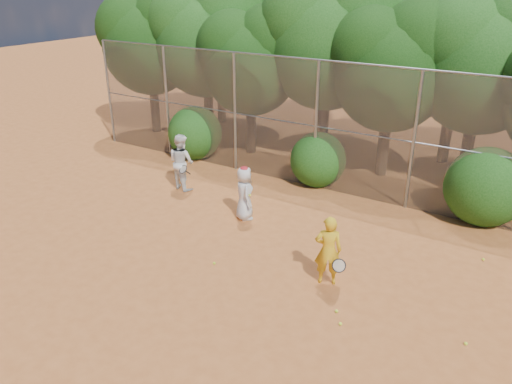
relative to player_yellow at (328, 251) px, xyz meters
The scene contains 22 objects.
ground 2.19m from the player_yellow, 143.89° to the right, with size 80.00×80.00×0.00m, color #A65625.
fence_back 5.26m from the player_yellow, 110.17° to the left, with size 20.05×0.09×4.03m.
tree_0 13.40m from the player_yellow, 148.34° to the left, with size 4.38×3.81×6.00m.
tree_1 11.78m from the player_yellow, 139.47° to the left, with size 4.64×4.03×6.35m.
tree_2 9.43m from the player_yellow, 132.56° to the left, with size 3.99×3.47×5.47m.
tree_3 9.17m from the player_yellow, 115.11° to the left, with size 4.89×4.26×6.70m.
tree_4 7.71m from the player_yellow, 98.82° to the left, with size 4.19×3.64×5.73m.
tree_5 8.60m from the player_yellow, 79.78° to the left, with size 4.51×3.92×6.17m.
tree_9 14.04m from the player_yellow, 134.82° to the left, with size 4.83×4.20×6.62m.
tree_10 11.51m from the player_yellow, 114.94° to the left, with size 5.15×4.48×7.06m.
tree_11 10.03m from the player_yellow, 87.49° to the left, with size 4.64×4.03×6.35m.
bush_0 9.19m from the player_yellow, 146.29° to the left, with size 2.00×2.00×2.00m, color #174611.
bush_1 5.75m from the player_yellow, 117.41° to the left, with size 1.80×1.80×1.80m, color #174611.
bush_2 5.62m from the player_yellow, 65.21° to the left, with size 2.20×2.20×2.20m, color #174611.
player_yellow is the anchor object (origin of this frame).
player_teen 3.70m from the player_yellow, 152.38° to the left, with size 0.87×0.87×1.55m.
player_white 6.61m from the player_yellow, 157.98° to the left, with size 1.00×0.86×1.79m.
ball_0 1.34m from the player_yellow, 54.59° to the right, with size 0.07×0.07×0.07m, color #CFEF2B.
ball_1 1.68m from the player_yellow, 54.93° to the right, with size 0.07×0.07×0.07m, color #CFEF2B.
ball_2 3.20m from the player_yellow, ahead, with size 0.07×0.07×0.07m, color #CFEF2B.
ball_3 2.77m from the player_yellow, 164.28° to the right, with size 0.07×0.07×0.07m, color #CFEF2B.
ball_4 4.07m from the player_yellow, 44.93° to the left, with size 0.07×0.07×0.07m, color #CFEF2B.
Camera 1 is at (5.25, -7.59, 6.32)m, focal length 35.00 mm.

